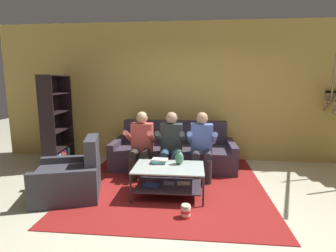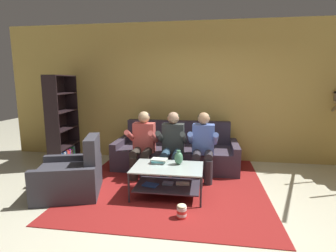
{
  "view_description": "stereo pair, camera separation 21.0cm",
  "coord_description": "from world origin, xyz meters",
  "px_view_note": "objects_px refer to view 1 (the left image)",
  "views": [
    {
      "loc": [
        0.06,
        -3.2,
        1.7
      ],
      "look_at": [
        -0.33,
        0.78,
        1.0
      ],
      "focal_mm": 28.0,
      "sensor_mm": 36.0,
      "label": 1
    },
    {
      "loc": [
        0.27,
        -3.18,
        1.7
      ],
      "look_at": [
        -0.33,
        0.78,
        1.0
      ],
      "focal_mm": 28.0,
      "sensor_mm": 36.0,
      "label": 2
    }
  ],
  "objects_px": {
    "person_seated_middle": "(171,142)",
    "armchair": "(71,179)",
    "bookshelf": "(56,132)",
    "coffee_table": "(169,176)",
    "couch": "(173,153)",
    "vase": "(179,158)",
    "person_seated_left": "(141,142)",
    "popcorn_tub": "(186,211)",
    "book_stack": "(159,161)",
    "person_seated_right": "(202,143)"
  },
  "relations": [
    {
      "from": "couch",
      "to": "vase",
      "type": "distance_m",
      "value": 1.26
    },
    {
      "from": "vase",
      "to": "armchair",
      "type": "height_order",
      "value": "armchair"
    },
    {
      "from": "person_seated_middle",
      "to": "bookshelf",
      "type": "height_order",
      "value": "bookshelf"
    },
    {
      "from": "person_seated_right",
      "to": "couch",
      "type": "bearing_deg",
      "value": 133.61
    },
    {
      "from": "couch",
      "to": "book_stack",
      "type": "distance_m",
      "value": 1.23
    },
    {
      "from": "person_seated_left",
      "to": "coffee_table",
      "type": "bearing_deg",
      "value": -54.24
    },
    {
      "from": "person_seated_middle",
      "to": "book_stack",
      "type": "xyz_separation_m",
      "value": [
        -0.12,
        -0.64,
        -0.14
      ]
    },
    {
      "from": "couch",
      "to": "person_seated_right",
      "type": "bearing_deg",
      "value": -46.39
    },
    {
      "from": "book_stack",
      "to": "person_seated_left",
      "type": "bearing_deg",
      "value": 122.57
    },
    {
      "from": "person_seated_right",
      "to": "person_seated_middle",
      "type": "bearing_deg",
      "value": -179.97
    },
    {
      "from": "book_stack",
      "to": "coffee_table",
      "type": "bearing_deg",
      "value": -42.86
    },
    {
      "from": "person_seated_right",
      "to": "book_stack",
      "type": "xyz_separation_m",
      "value": [
        -0.66,
        -0.64,
        -0.14
      ]
    },
    {
      "from": "person_seated_left",
      "to": "armchair",
      "type": "height_order",
      "value": "person_seated_left"
    },
    {
      "from": "couch",
      "to": "popcorn_tub",
      "type": "relative_size",
      "value": 12.71
    },
    {
      "from": "popcorn_tub",
      "to": "armchair",
      "type": "bearing_deg",
      "value": 164.88
    },
    {
      "from": "popcorn_tub",
      "to": "book_stack",
      "type": "bearing_deg",
      "value": 119.27
    },
    {
      "from": "coffee_table",
      "to": "book_stack",
      "type": "xyz_separation_m",
      "value": [
        -0.16,
        0.15,
        0.19
      ]
    },
    {
      "from": "couch",
      "to": "person_seated_left",
      "type": "xyz_separation_m",
      "value": [
        -0.53,
        -0.56,
        0.34
      ]
    },
    {
      "from": "book_stack",
      "to": "armchair",
      "type": "relative_size",
      "value": 0.23
    },
    {
      "from": "person_seated_right",
      "to": "bookshelf",
      "type": "bearing_deg",
      "value": 171.34
    },
    {
      "from": "bookshelf",
      "to": "popcorn_tub",
      "type": "bearing_deg",
      "value": -34.8
    },
    {
      "from": "person_seated_left",
      "to": "vase",
      "type": "height_order",
      "value": "person_seated_left"
    },
    {
      "from": "person_seated_middle",
      "to": "vase",
      "type": "relative_size",
      "value": 5.29
    },
    {
      "from": "bookshelf",
      "to": "popcorn_tub",
      "type": "distance_m",
      "value": 3.31
    },
    {
      "from": "person_seated_left",
      "to": "coffee_table",
      "type": "xyz_separation_m",
      "value": [
        0.57,
        -0.79,
        -0.33
      ]
    },
    {
      "from": "vase",
      "to": "popcorn_tub",
      "type": "distance_m",
      "value": 0.9
    },
    {
      "from": "person_seated_middle",
      "to": "vase",
      "type": "xyz_separation_m",
      "value": [
        0.18,
        -0.65,
        -0.07
      ]
    },
    {
      "from": "coffee_table",
      "to": "popcorn_tub",
      "type": "xyz_separation_m",
      "value": [
        0.28,
        -0.63,
        -0.2
      ]
    },
    {
      "from": "vase",
      "to": "book_stack",
      "type": "xyz_separation_m",
      "value": [
        -0.31,
        0.01,
        -0.07
      ]
    },
    {
      "from": "coffee_table",
      "to": "book_stack",
      "type": "bearing_deg",
      "value": 137.14
    },
    {
      "from": "couch",
      "to": "armchair",
      "type": "relative_size",
      "value": 2.17
    },
    {
      "from": "couch",
      "to": "popcorn_tub",
      "type": "distance_m",
      "value": 2.01
    },
    {
      "from": "person_seated_middle",
      "to": "book_stack",
      "type": "relative_size",
      "value": 4.66
    },
    {
      "from": "person_seated_right",
      "to": "bookshelf",
      "type": "height_order",
      "value": "bookshelf"
    },
    {
      "from": "armchair",
      "to": "person_seated_left",
      "type": "bearing_deg",
      "value": 47.76
    },
    {
      "from": "couch",
      "to": "person_seated_middle",
      "type": "xyz_separation_m",
      "value": [
        -0.0,
        -0.56,
        0.34
      ]
    },
    {
      "from": "person_seated_middle",
      "to": "coffee_table",
      "type": "bearing_deg",
      "value": -87.49
    },
    {
      "from": "person_seated_middle",
      "to": "person_seated_right",
      "type": "xyz_separation_m",
      "value": [
        0.53,
        0.0,
        0.0
      ]
    },
    {
      "from": "bookshelf",
      "to": "armchair",
      "type": "xyz_separation_m",
      "value": [
        0.96,
        -1.39,
        -0.41
      ]
    },
    {
      "from": "vase",
      "to": "bookshelf",
      "type": "relative_size",
      "value": 0.12
    },
    {
      "from": "person_seated_middle",
      "to": "popcorn_tub",
      "type": "bearing_deg",
      "value": -77.65
    },
    {
      "from": "couch",
      "to": "vase",
      "type": "height_order",
      "value": "couch"
    },
    {
      "from": "vase",
      "to": "book_stack",
      "type": "bearing_deg",
      "value": 177.92
    },
    {
      "from": "couch",
      "to": "armchair",
      "type": "bearing_deg",
      "value": -132.75
    },
    {
      "from": "coffee_table",
      "to": "bookshelf",
      "type": "xyz_separation_m",
      "value": [
        -2.4,
        1.23,
        0.39
      ]
    },
    {
      "from": "bookshelf",
      "to": "armchair",
      "type": "distance_m",
      "value": 1.74
    },
    {
      "from": "person_seated_left",
      "to": "vase",
      "type": "distance_m",
      "value": 0.97
    },
    {
      "from": "person_seated_right",
      "to": "person_seated_left",
      "type": "bearing_deg",
      "value": -179.99
    },
    {
      "from": "armchair",
      "to": "couch",
      "type": "bearing_deg",
      "value": 47.25
    },
    {
      "from": "person_seated_middle",
      "to": "armchair",
      "type": "distance_m",
      "value": 1.73
    }
  ]
}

